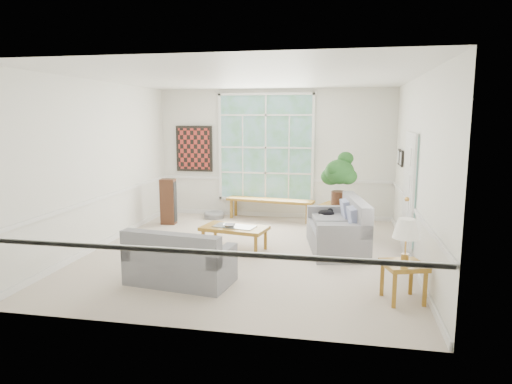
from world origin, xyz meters
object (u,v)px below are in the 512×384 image
coffee_table (235,238)px  side_table (403,282)px  loveseat_front (180,256)px  end_table (336,218)px  loveseat_right (336,224)px

coffee_table → side_table: (2.67, -1.82, 0.04)m
loveseat_front → side_table: (3.05, -0.09, -0.14)m
end_table → coffee_table: bearing=-136.6°
end_table → side_table: (0.91, -3.48, -0.04)m
loveseat_right → loveseat_front: (-2.16, -2.07, -0.07)m
side_table → loveseat_front: bearing=178.3°
loveseat_right → side_table: (0.89, -2.17, -0.21)m
loveseat_right → coffee_table: loveseat_right is taller
coffee_table → side_table: size_ratio=2.26×
coffee_table → end_table: 2.42m
end_table → side_table: 3.60m
loveseat_right → coffee_table: bearing=-179.1°
loveseat_right → coffee_table: size_ratio=1.50×
loveseat_right → side_table: size_ratio=3.39×
side_table → end_table: bearing=104.7°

